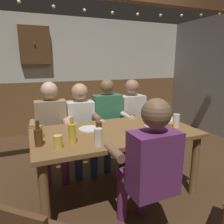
{
  "coord_description": "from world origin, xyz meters",
  "views": [
    {
      "loc": [
        -0.86,
        -2.15,
        1.47
      ],
      "look_at": [
        0.0,
        -0.04,
        0.93
      ],
      "focal_mm": 33.87,
      "sensor_mm": 36.0,
      "label": 1
    }
  ],
  "objects_px": {
    "plate_0": "(89,129)",
    "bottle_1": "(72,133)",
    "dining_table": "(115,139)",
    "pint_glass_2": "(99,128)",
    "person_3": "(134,116)",
    "person_0": "(52,125)",
    "pint_glass_4": "(39,132)",
    "pint_glass_1": "(58,142)",
    "plate_1": "(167,119)",
    "pint_glass_6": "(98,137)",
    "pint_glass_7": "(162,120)",
    "condiment_caddy": "(151,128)",
    "pint_glass_5": "(176,121)",
    "pint_glass_0": "(169,130)",
    "pint_glass_3": "(149,113)",
    "person_4": "(149,164)",
    "wall_dart_cabinet": "(35,45)",
    "bottle_0": "(38,136)",
    "person_2": "(109,119)",
    "person_1": "(82,123)"
  },
  "relations": [
    {
      "from": "plate_0",
      "to": "bottle_1",
      "type": "relative_size",
      "value": 0.97
    },
    {
      "from": "dining_table",
      "to": "pint_glass_2",
      "type": "xyz_separation_m",
      "value": [
        -0.2,
        -0.04,
        0.17
      ]
    },
    {
      "from": "person_3",
      "to": "bottle_1",
      "type": "height_order",
      "value": "person_3"
    },
    {
      "from": "person_0",
      "to": "pint_glass_4",
      "type": "bearing_deg",
      "value": 76.5
    },
    {
      "from": "person_3",
      "to": "pint_glass_1",
      "type": "height_order",
      "value": "person_3"
    },
    {
      "from": "plate_1",
      "to": "pint_glass_2",
      "type": "height_order",
      "value": "pint_glass_2"
    },
    {
      "from": "pint_glass_6",
      "to": "person_3",
      "type": "bearing_deg",
      "value": 48.83
    },
    {
      "from": "pint_glass_6",
      "to": "pint_glass_1",
      "type": "bearing_deg",
      "value": 168.01
    },
    {
      "from": "person_0",
      "to": "pint_glass_7",
      "type": "relative_size",
      "value": 8.12
    },
    {
      "from": "person_0",
      "to": "person_3",
      "type": "distance_m",
      "value": 1.19
    },
    {
      "from": "bottle_1",
      "to": "pint_glass_2",
      "type": "xyz_separation_m",
      "value": [
        0.31,
        0.14,
        -0.03
      ]
    },
    {
      "from": "condiment_caddy",
      "to": "pint_glass_5",
      "type": "xyz_separation_m",
      "value": [
        0.33,
        -0.01,
        0.05
      ]
    },
    {
      "from": "pint_glass_0",
      "to": "person_0",
      "type": "bearing_deg",
      "value": 133.3
    },
    {
      "from": "dining_table",
      "to": "pint_glass_3",
      "type": "bearing_deg",
      "value": 28.51
    },
    {
      "from": "pint_glass_3",
      "to": "person_4",
      "type": "bearing_deg",
      "value": -121.9
    },
    {
      "from": "pint_glass_6",
      "to": "wall_dart_cabinet",
      "type": "bearing_deg",
      "value": 97.05
    },
    {
      "from": "pint_glass_0",
      "to": "pint_glass_7",
      "type": "height_order",
      "value": "pint_glass_7"
    },
    {
      "from": "person_4",
      "to": "bottle_0",
      "type": "height_order",
      "value": "person_4"
    },
    {
      "from": "pint_glass_0",
      "to": "pint_glass_1",
      "type": "relative_size",
      "value": 1.25
    },
    {
      "from": "person_0",
      "to": "plate_0",
      "type": "height_order",
      "value": "person_0"
    },
    {
      "from": "person_0",
      "to": "person_3",
      "type": "bearing_deg",
      "value": -176.51
    },
    {
      "from": "pint_glass_6",
      "to": "bottle_0",
      "type": "bearing_deg",
      "value": 158.95
    },
    {
      "from": "plate_0",
      "to": "bottle_1",
      "type": "distance_m",
      "value": 0.42
    },
    {
      "from": "condiment_caddy",
      "to": "person_2",
      "type": "bearing_deg",
      "value": 102.08
    },
    {
      "from": "plate_0",
      "to": "pint_glass_2",
      "type": "height_order",
      "value": "pint_glass_2"
    },
    {
      "from": "pint_glass_4",
      "to": "pint_glass_7",
      "type": "xyz_separation_m",
      "value": [
        1.34,
        -0.12,
        0.01
      ]
    },
    {
      "from": "dining_table",
      "to": "condiment_caddy",
      "type": "bearing_deg",
      "value": -19.02
    },
    {
      "from": "bottle_1",
      "to": "pint_glass_7",
      "type": "distance_m",
      "value": 1.08
    },
    {
      "from": "person_3",
      "to": "wall_dart_cabinet",
      "type": "distance_m",
      "value": 2.38
    },
    {
      "from": "dining_table",
      "to": "pint_glass_5",
      "type": "height_order",
      "value": "pint_glass_5"
    },
    {
      "from": "person_1",
      "to": "pint_glass_1",
      "type": "bearing_deg",
      "value": 69.57
    },
    {
      "from": "person_4",
      "to": "pint_glass_0",
      "type": "height_order",
      "value": "person_4"
    },
    {
      "from": "pint_glass_3",
      "to": "pint_glass_6",
      "type": "relative_size",
      "value": 0.77
    },
    {
      "from": "person_2",
      "to": "condiment_caddy",
      "type": "distance_m",
      "value": 0.85
    },
    {
      "from": "person_2",
      "to": "pint_glass_4",
      "type": "relative_size",
      "value": 9.88
    },
    {
      "from": "person_2",
      "to": "pint_glass_2",
      "type": "relative_size",
      "value": 9.42
    },
    {
      "from": "person_2",
      "to": "pint_glass_3",
      "type": "distance_m",
      "value": 0.58
    },
    {
      "from": "person_3",
      "to": "plate_1",
      "type": "bearing_deg",
      "value": 105.68
    },
    {
      "from": "pint_glass_1",
      "to": "condiment_caddy",
      "type": "bearing_deg",
      "value": 7.35
    },
    {
      "from": "person_2",
      "to": "pint_glass_7",
      "type": "bearing_deg",
      "value": 118.74
    },
    {
      "from": "person_2",
      "to": "bottle_0",
      "type": "xyz_separation_m",
      "value": [
        -0.99,
        -0.84,
        0.15
      ]
    },
    {
      "from": "pint_glass_4",
      "to": "pint_glass_5",
      "type": "xyz_separation_m",
      "value": [
        1.48,
        -0.21,
        0.01
      ]
    },
    {
      "from": "plate_1",
      "to": "condiment_caddy",
      "type": "bearing_deg",
      "value": -146.8
    },
    {
      "from": "dining_table",
      "to": "pint_glass_7",
      "type": "xyz_separation_m",
      "value": [
        0.57,
        -0.05,
        0.18
      ]
    },
    {
      "from": "person_2",
      "to": "pint_glass_0",
      "type": "xyz_separation_m",
      "value": [
        0.22,
        -1.09,
        0.14
      ]
    },
    {
      "from": "dining_table",
      "to": "person_2",
      "type": "height_order",
      "value": "person_2"
    },
    {
      "from": "person_2",
      "to": "plate_1",
      "type": "distance_m",
      "value": 0.81
    },
    {
      "from": "person_0",
      "to": "pint_glass_5",
      "type": "distance_m",
      "value": 1.54
    },
    {
      "from": "person_0",
      "to": "person_3",
      "type": "relative_size",
      "value": 1.01
    },
    {
      "from": "person_2",
      "to": "pint_glass_7",
      "type": "relative_size",
      "value": 8.19
    }
  ]
}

